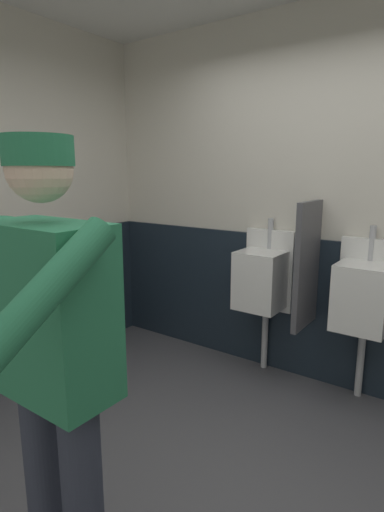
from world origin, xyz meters
TOP-DOWN VIEW (x-y plane):
  - wall_back at (0.00, 1.60)m, footprint 4.76×0.12m
  - wainscot_band_back at (0.00, 1.52)m, footprint 4.16×0.03m
  - urinal_left at (-0.51, 1.38)m, footprint 0.40×0.34m
  - urinal_middle at (0.24, 1.38)m, footprint 0.40×0.34m
  - privacy_divider_panel at (-0.14, 1.31)m, footprint 0.04×0.40m
  - person at (-0.29, -0.68)m, footprint 0.66×0.60m
  - trash_bin at (-1.79, 0.58)m, footprint 0.28×0.28m

SIDE VIEW (x-z plane):
  - trash_bin at x=-1.79m, z-range 0.00..0.73m
  - wainscot_band_back at x=0.00m, z-range 0.00..1.11m
  - urinal_left at x=-0.51m, z-range 0.16..1.40m
  - urinal_middle at x=0.24m, z-range 0.16..1.40m
  - privacy_divider_panel at x=-0.14m, z-range 0.50..1.40m
  - person at x=-0.29m, z-range 0.15..1.85m
  - wall_back at x=0.00m, z-range 0.00..2.76m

